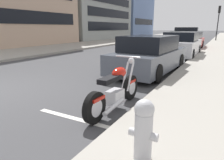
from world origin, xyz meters
The scene contains 11 objects.
sidewalk_far_curb centered at (12.00, 6.61, 0.07)m, with size 120.00×5.00×0.14m, color gray.
parking_stall_stripe centered at (0.00, -3.51, 0.00)m, with size 0.12×2.20×0.01m, color silver.
parked_motorcycle centered at (0.81, -3.79, 0.42)m, with size 2.12×0.62×1.10m.
parked_car_mid_block centered at (4.78, -3.22, 0.68)m, with size 4.44×2.01×1.43m.
parked_car_behind_motorcycle centered at (10.25, -3.41, 0.69)m, with size 4.50×1.92×1.47m.
parked_car_far_down_curb centered at (15.40, -3.15, 0.67)m, with size 4.59×1.93×1.41m.
crossing_truck centered at (35.19, 0.31, 0.94)m, with size 2.30×5.25×1.79m.
fire_hydrant centered at (-0.72, -4.97, 0.55)m, with size 0.24×0.36×0.78m.
traffic_signal_near_corner centered at (26.67, -4.74, 3.16)m, with size 0.36×0.28×4.20m.
townhouse_mid_block centered at (23.67, 14.05, 4.34)m, with size 13.97×10.37×8.67m.
townhouse_near_left centered at (37.54, 14.74, 6.48)m, with size 11.83×11.72×12.96m.
Camera 1 is at (-2.83, -5.70, 1.73)m, focal length 32.31 mm.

